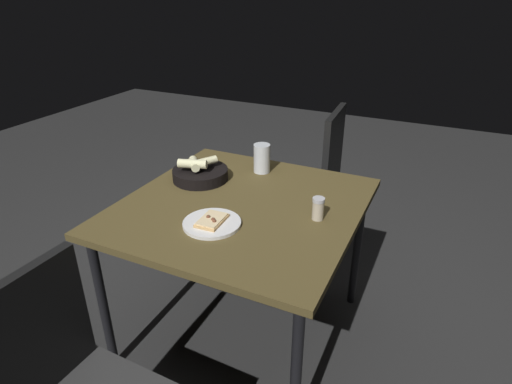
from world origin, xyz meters
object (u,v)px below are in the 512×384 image
object	(u,v)px
dining_table	(242,216)
chair_far	(313,172)
pizza_plate	(212,223)
beer_glass	(262,159)
pepper_shaker	(318,210)
bread_basket	(200,173)

from	to	relation	value
dining_table	chair_far	xyz separation A→B (m)	(0.03, 0.92, -0.15)
pizza_plate	beer_glass	distance (m)	0.56
beer_glass	pizza_plate	bearing A→B (deg)	-85.69
dining_table	chair_far	world-z (taller)	chair_far
dining_table	chair_far	distance (m)	0.93
beer_glass	pepper_shaker	world-z (taller)	beer_glass
pizza_plate	chair_far	world-z (taller)	chair_far
pizza_plate	dining_table	bearing A→B (deg)	83.97
chair_far	beer_glass	bearing A→B (deg)	-99.13
pizza_plate	bread_basket	bearing A→B (deg)	127.98
pepper_shaker	chair_far	distance (m)	0.99
pizza_plate	pepper_shaker	xyz separation A→B (m)	(0.36, 0.22, 0.03)
bread_basket	chair_far	world-z (taller)	chair_far
beer_glass	pepper_shaker	distance (m)	0.52
pizza_plate	bread_basket	size ratio (longest dim) A/B	0.87
chair_far	pizza_plate	bearing A→B (deg)	-92.53
bread_basket	pepper_shaker	distance (m)	0.64
pizza_plate	chair_far	size ratio (longest dim) A/B	0.25
pepper_shaker	bread_basket	bearing A→B (deg)	169.09
beer_glass	dining_table	bearing A→B (deg)	-79.60
pizza_plate	bread_basket	world-z (taller)	bread_basket
dining_table	pepper_shaker	distance (m)	0.35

